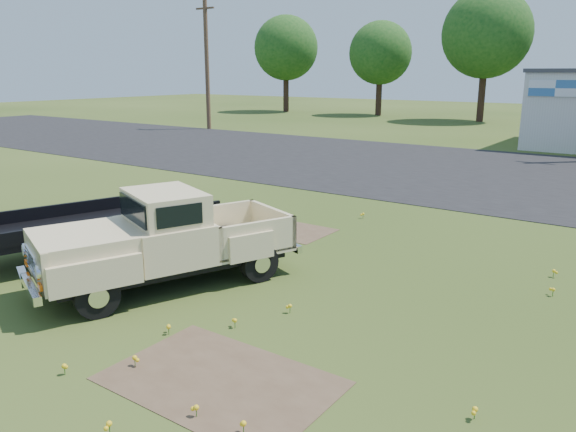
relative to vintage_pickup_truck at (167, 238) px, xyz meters
The scene contains 10 objects.
ground 2.12m from the vintage_pickup_truck, 29.23° to the left, with size 140.00×140.00×0.00m, color #2D4115.
asphalt_lot 16.05m from the vintage_pickup_truck, 84.02° to the left, with size 90.00×14.00×0.02m, color black.
dirt_patch_a 3.89m from the vintage_pickup_truck, 33.10° to the right, with size 3.00×2.00×0.01m, color #4F3B2A.
dirt_patch_b 4.54m from the vintage_pickup_truck, 94.27° to the left, with size 2.20×1.60×0.01m, color #4F3B2A.
utility_pole_west 30.87m from the vintage_pickup_truck, 131.56° to the left, with size 1.60×0.30×9.00m.
treeline_a 48.97m from the vintage_pickup_truck, 122.75° to the left, with size 6.40×6.40×9.52m.
treeline_b 45.25m from the vintage_pickup_truck, 111.28° to the left, with size 5.76×5.76×8.57m.
treeline_c 41.37m from the vintage_pickup_truck, 98.90° to the left, with size 7.04×7.04×10.47m.
vintage_pickup_truck is the anchor object (origin of this frame).
flatbed_trailer 2.85m from the vintage_pickup_truck, behind, with size 1.94×5.83×1.59m, color black, non-canonical shape.
Camera 1 is at (6.08, -7.93, 3.98)m, focal length 35.00 mm.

